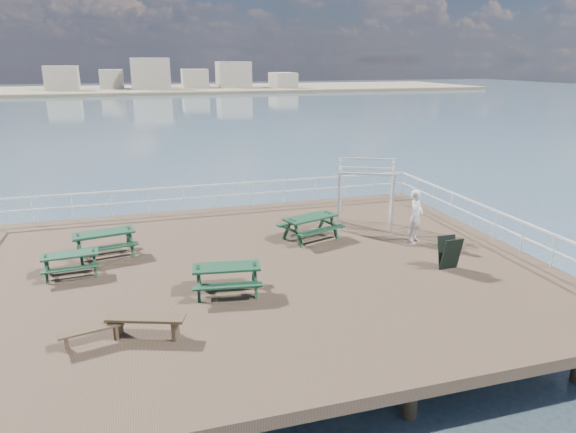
{
  "coord_description": "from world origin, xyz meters",
  "views": [
    {
      "loc": [
        -3.22,
        -14.58,
        6.19
      ],
      "look_at": [
        1.52,
        1.36,
        1.1
      ],
      "focal_mm": 32.0,
      "sensor_mm": 36.0,
      "label": 1
    }
  ],
  "objects_px": {
    "picnic_table_d": "(227,273)",
    "trellis_arbor": "(366,197)",
    "picnic_table_c": "(311,223)",
    "flat_bench_far": "(91,332)",
    "picnic_table_b": "(104,238)",
    "flat_bench_near": "(146,322)",
    "picnic_table_a": "(70,259)",
    "person": "(416,216)"
  },
  "relations": [
    {
      "from": "trellis_arbor",
      "to": "picnic_table_a",
      "type": "bearing_deg",
      "value": -145.71
    },
    {
      "from": "trellis_arbor",
      "to": "picnic_table_d",
      "type": "bearing_deg",
      "value": -120.26
    },
    {
      "from": "picnic_table_b",
      "to": "trellis_arbor",
      "type": "bearing_deg",
      "value": -8.04
    },
    {
      "from": "flat_bench_far",
      "to": "trellis_arbor",
      "type": "relative_size",
      "value": 0.54
    },
    {
      "from": "picnic_table_a",
      "to": "person",
      "type": "height_order",
      "value": "person"
    },
    {
      "from": "person",
      "to": "picnic_table_a",
      "type": "bearing_deg",
      "value": 139.76
    },
    {
      "from": "flat_bench_near",
      "to": "picnic_table_a",
      "type": "bearing_deg",
      "value": 134.48
    },
    {
      "from": "picnic_table_d",
      "to": "person",
      "type": "distance_m",
      "value": 7.45
    },
    {
      "from": "picnic_table_b",
      "to": "flat_bench_far",
      "type": "xyz_separation_m",
      "value": [
        -0.08,
        -5.76,
        -0.29
      ]
    },
    {
      "from": "picnic_table_c",
      "to": "trellis_arbor",
      "type": "bearing_deg",
      "value": -2.86
    },
    {
      "from": "picnic_table_a",
      "to": "person",
      "type": "relative_size",
      "value": 0.9
    },
    {
      "from": "flat_bench_near",
      "to": "flat_bench_far",
      "type": "distance_m",
      "value": 1.21
    },
    {
      "from": "picnic_table_a",
      "to": "picnic_table_d",
      "type": "xyz_separation_m",
      "value": [
        4.26,
        -2.54,
        0.08
      ]
    },
    {
      "from": "picnic_table_c",
      "to": "flat_bench_near",
      "type": "relative_size",
      "value": 1.27
    },
    {
      "from": "picnic_table_d",
      "to": "flat_bench_far",
      "type": "xyz_separation_m",
      "value": [
        -3.43,
        -1.81,
        -0.27
      ]
    },
    {
      "from": "picnic_table_c",
      "to": "picnic_table_b",
      "type": "bearing_deg",
      "value": 157.75
    },
    {
      "from": "flat_bench_near",
      "to": "flat_bench_far",
      "type": "relative_size",
      "value": 1.27
    },
    {
      "from": "flat_bench_far",
      "to": "trellis_arbor",
      "type": "bearing_deg",
      "value": 19.57
    },
    {
      "from": "picnic_table_a",
      "to": "person",
      "type": "xyz_separation_m",
      "value": [
        11.36,
        -0.32,
        0.45
      ]
    },
    {
      "from": "picnic_table_b",
      "to": "trellis_arbor",
      "type": "relative_size",
      "value": 0.8
    },
    {
      "from": "picnic_table_d",
      "to": "person",
      "type": "bearing_deg",
      "value": 25.2
    },
    {
      "from": "picnic_table_b",
      "to": "flat_bench_near",
      "type": "distance_m",
      "value": 5.9
    },
    {
      "from": "picnic_table_b",
      "to": "picnic_table_c",
      "type": "bearing_deg",
      "value": -13.18
    },
    {
      "from": "picnic_table_c",
      "to": "picnic_table_a",
      "type": "bearing_deg",
      "value": 168.27
    },
    {
      "from": "picnic_table_b",
      "to": "flat_bench_far",
      "type": "distance_m",
      "value": 5.77
    },
    {
      "from": "picnic_table_c",
      "to": "flat_bench_far",
      "type": "height_order",
      "value": "picnic_table_c"
    },
    {
      "from": "picnic_table_b",
      "to": "flat_bench_near",
      "type": "bearing_deg",
      "value": -89.1
    },
    {
      "from": "flat_bench_near",
      "to": "person",
      "type": "distance_m",
      "value": 10.17
    },
    {
      "from": "flat_bench_far",
      "to": "picnic_table_a",
      "type": "bearing_deg",
      "value": 87.79
    },
    {
      "from": "picnic_table_d",
      "to": "flat_bench_near",
      "type": "relative_size",
      "value": 1.1
    },
    {
      "from": "flat_bench_near",
      "to": "flat_bench_far",
      "type": "xyz_separation_m",
      "value": [
        -1.21,
        0.02,
        -0.08
      ]
    },
    {
      "from": "picnic_table_c",
      "to": "flat_bench_far",
      "type": "bearing_deg",
      "value": -162.03
    },
    {
      "from": "picnic_table_a",
      "to": "picnic_table_b",
      "type": "xyz_separation_m",
      "value": [
        0.91,
        1.42,
        0.1
      ]
    },
    {
      "from": "picnic_table_a",
      "to": "flat_bench_near",
      "type": "distance_m",
      "value": 4.82
    },
    {
      "from": "picnic_table_a",
      "to": "picnic_table_c",
      "type": "bearing_deg",
      "value": 2.56
    },
    {
      "from": "picnic_table_d",
      "to": "trellis_arbor",
      "type": "bearing_deg",
      "value": 42.96
    },
    {
      "from": "trellis_arbor",
      "to": "flat_bench_far",
      "type": "bearing_deg",
      "value": -122.74
    },
    {
      "from": "picnic_table_b",
      "to": "flat_bench_far",
      "type": "height_order",
      "value": "picnic_table_b"
    },
    {
      "from": "flat_bench_far",
      "to": "person",
      "type": "relative_size",
      "value": 0.77
    },
    {
      "from": "flat_bench_near",
      "to": "flat_bench_far",
      "type": "height_order",
      "value": "flat_bench_near"
    },
    {
      "from": "flat_bench_far",
      "to": "picnic_table_c",
      "type": "bearing_deg",
      "value": 24.16
    },
    {
      "from": "flat_bench_near",
      "to": "picnic_table_c",
      "type": "bearing_deg",
      "value": 61.99
    }
  ]
}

